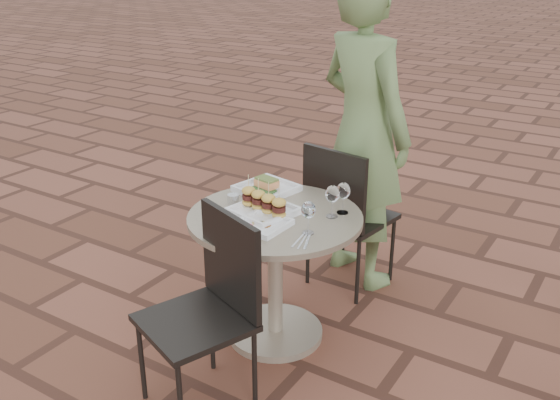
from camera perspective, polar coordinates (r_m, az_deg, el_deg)
The scene contains 13 objects.
ground at distance 3.33m, azimuth 2.30°, elevation -14.90°, with size 60.00×60.00×0.00m, color brown.
cafe_table at distance 3.30m, azimuth -0.44°, elevation -5.29°, with size 0.90×0.90×0.73m.
chair_far at distance 3.76m, azimuth 5.82°, elevation -0.64°, with size 0.50×0.50×0.93m.
chair_near at distance 2.85m, azimuth -6.24°, elevation -8.80°, with size 0.57×0.57×0.93m.
diner at distance 3.80m, azimuth 7.67°, elevation 6.20°, with size 0.70×0.46×1.93m, color #576F3D.
plate_salmon at distance 3.48m, azimuth -1.25°, elevation 1.15°, with size 0.34×0.34×0.08m.
plate_sliders at distance 3.19m, azimuth -1.51°, elevation -0.54°, with size 0.34×0.34×0.19m.
plate_tuna at distance 3.06m, azimuth -1.67°, elevation -2.21°, with size 0.25×0.25×0.03m.
wine_glass_right at distance 2.95m, azimuth 2.61°, elevation -1.00°, with size 0.07×0.07×0.17m.
wine_glass_mid at distance 3.13m, azimuth 4.83°, elevation 0.48°, with size 0.07×0.07×0.17m.
wine_glass_far at distance 3.18m, azimuth 5.81°, elevation 0.77°, with size 0.07×0.07×0.17m.
steel_ramekin at distance 3.34m, azimuth -4.32°, elevation 0.13°, with size 0.06×0.06×0.05m, color silver.
cutlery_set at distance 2.92m, azimuth 2.09°, elevation -3.76°, with size 0.08×0.18×0.00m, color silver, non-canonical shape.
Camera 1 is at (1.30, -2.30, 2.03)m, focal length 40.00 mm.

